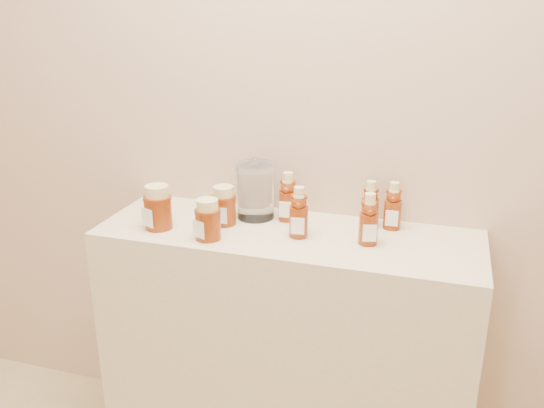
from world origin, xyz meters
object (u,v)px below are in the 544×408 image
(bear_bottle_back_left, at_px, (288,193))
(display_table, at_px, (286,354))
(honey_jar_left, at_px, (158,207))
(bear_bottle_front_left, at_px, (299,209))
(glass_canister, at_px, (255,189))

(bear_bottle_back_left, bearing_deg, display_table, -76.73)
(display_table, xyz_separation_m, honey_jar_left, (-0.40, -0.09, 0.52))
(display_table, relative_size, honey_jar_left, 8.48)
(display_table, xyz_separation_m, bear_bottle_front_left, (0.04, -0.02, 0.54))
(honey_jar_left, distance_m, glass_canister, 0.32)
(bear_bottle_front_left, bearing_deg, display_table, 144.62)
(display_table, distance_m, honey_jar_left, 0.66)
(display_table, distance_m, glass_canister, 0.57)
(bear_bottle_back_left, distance_m, bear_bottle_front_left, 0.14)
(bear_bottle_front_left, bearing_deg, honey_jar_left, 179.75)
(bear_bottle_back_left, height_order, glass_canister, glass_canister)
(bear_bottle_back_left, distance_m, honey_jar_left, 0.42)
(glass_canister, bearing_deg, bear_bottle_front_left, -33.01)
(bear_bottle_back_left, distance_m, glass_canister, 0.11)
(display_table, height_order, bear_bottle_front_left, bear_bottle_front_left)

